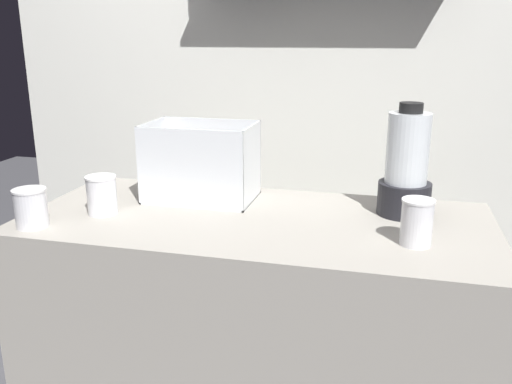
# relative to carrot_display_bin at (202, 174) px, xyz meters

# --- Properties ---
(counter) EXTENTS (1.40, 0.64, 0.90)m
(counter) POSITION_rel_carrot_display_bin_xyz_m (0.22, -0.15, -0.53)
(counter) COLOR #9E998E
(counter) RESTS_ON ground_plane
(back_wall_unit) EXTENTS (2.60, 0.24, 2.50)m
(back_wall_unit) POSITION_rel_carrot_display_bin_xyz_m (0.22, 0.62, 0.28)
(back_wall_unit) COLOR silver
(back_wall_unit) RESTS_ON ground_plane
(carrot_display_bin) EXTENTS (0.35, 0.23, 0.25)m
(carrot_display_bin) POSITION_rel_carrot_display_bin_xyz_m (0.00, 0.00, 0.00)
(carrot_display_bin) COLOR white
(carrot_display_bin) RESTS_ON counter
(blender_pitcher) EXTENTS (0.16, 0.16, 0.34)m
(blender_pitcher) POSITION_rel_carrot_display_bin_xyz_m (0.65, -0.00, 0.06)
(blender_pitcher) COLOR black
(blender_pitcher) RESTS_ON counter
(juice_cup_carrot_far_left) EXTENTS (0.09, 0.09, 0.11)m
(juice_cup_carrot_far_left) POSITION_rel_carrot_display_bin_xyz_m (-0.38, -0.38, -0.04)
(juice_cup_carrot_far_left) COLOR white
(juice_cup_carrot_far_left) RESTS_ON counter
(juice_cup_beet_left) EXTENTS (0.09, 0.09, 0.12)m
(juice_cup_beet_left) POSITION_rel_carrot_display_bin_xyz_m (-0.25, -0.22, -0.03)
(juice_cup_beet_left) COLOR white
(juice_cup_beet_left) RESTS_ON counter
(juice_cup_beet_middle) EXTENTS (0.09, 0.09, 0.12)m
(juice_cup_beet_middle) POSITION_rel_carrot_display_bin_xyz_m (0.68, -0.25, -0.03)
(juice_cup_beet_middle) COLOR white
(juice_cup_beet_middle) RESTS_ON counter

